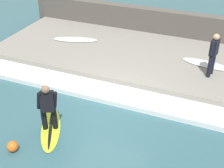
% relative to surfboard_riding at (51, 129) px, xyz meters
% --- Properties ---
extents(ground_plane, '(28.00, 28.00, 0.00)m').
position_rel_surfboard_riding_xyz_m(ground_plane, '(1.48, -1.10, -0.03)').
color(ground_plane, '#335B66').
extents(concrete_ledge, '(4.40, 11.73, 0.35)m').
position_rel_surfboard_riding_xyz_m(concrete_ledge, '(4.92, -1.10, 0.15)').
color(concrete_ledge, gray).
rests_on(concrete_ledge, ground_plane).
extents(back_wall, '(0.50, 12.31, 1.38)m').
position_rel_surfboard_riding_xyz_m(back_wall, '(7.37, -1.10, 0.66)').
color(back_wall, '#544F49').
rests_on(back_wall, ground_plane).
extents(wave_foam_crest, '(0.99, 11.14, 0.18)m').
position_rel_surfboard_riding_xyz_m(wave_foam_crest, '(2.23, -1.10, 0.06)').
color(wave_foam_crest, white).
rests_on(wave_foam_crest, ground_plane).
extents(surfboard_riding, '(1.96, 1.39, 0.07)m').
position_rel_surfboard_riding_xyz_m(surfboard_riding, '(0.00, 0.00, 0.00)').
color(surfboard_riding, '#BFE02D').
rests_on(surfboard_riding, ground_plane).
extents(surfer_riding, '(0.52, 0.55, 1.41)m').
position_rel_surfboard_riding_xyz_m(surfer_riding, '(-0.00, -0.00, 0.81)').
color(surfer_riding, black).
rests_on(surfer_riding, surfboard_riding).
extents(surfer_waiting_near, '(0.50, 0.28, 1.52)m').
position_rel_surfboard_riding_xyz_m(surfer_waiting_near, '(4.25, -3.78, 1.18)').
color(surfer_waiting_near, black).
rests_on(surfer_waiting_near, concrete_ledge).
extents(surfboard_waiting_near, '(0.83, 1.86, 0.06)m').
position_rel_surfboard_riding_xyz_m(surfboard_waiting_near, '(4.98, -3.58, 0.35)').
color(surfboard_waiting_near, silver).
rests_on(surfboard_waiting_near, concrete_ledge).
extents(surfboard_spare, '(1.06, 1.97, 0.06)m').
position_rel_surfboard_riding_xyz_m(surfboard_spare, '(5.12, 1.93, 0.35)').
color(surfboard_spare, white).
rests_on(surfboard_spare, concrete_ledge).
extents(marker_buoy, '(0.29, 0.29, 0.29)m').
position_rel_surfboard_riding_xyz_m(marker_buoy, '(-1.10, 0.45, 0.12)').
color(marker_buoy, orange).
rests_on(marker_buoy, ground_plane).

